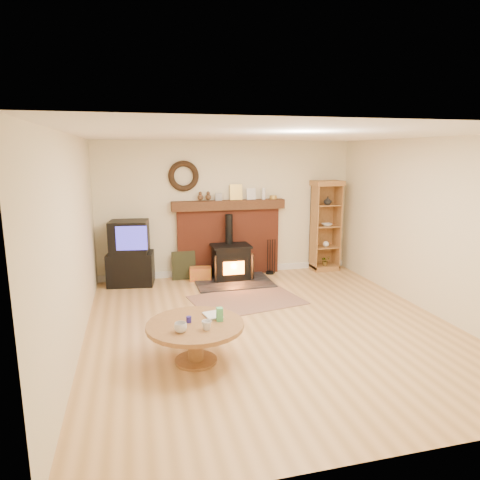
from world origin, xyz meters
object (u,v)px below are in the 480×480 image
object	(u,v)px
wood_stove	(231,263)
curio_cabinet	(325,226)
coffee_table	(195,331)
tv_unit	(130,254)

from	to	relation	value
wood_stove	curio_cabinet	world-z (taller)	curio_cabinet
wood_stove	coffee_table	world-z (taller)	wood_stove
wood_stove	coffee_table	bearing A→B (deg)	-110.18
wood_stove	tv_unit	size ratio (longest dim) A/B	1.18
wood_stove	tv_unit	world-z (taller)	wood_stove
curio_cabinet	coffee_table	xyz separation A→B (m)	(-3.16, -3.35, -0.54)
tv_unit	curio_cabinet	xyz separation A→B (m)	(3.87, 0.08, 0.35)
tv_unit	curio_cabinet	size ratio (longest dim) A/B	0.65
wood_stove	curio_cabinet	size ratio (longest dim) A/B	0.76
wood_stove	tv_unit	distance (m)	1.87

